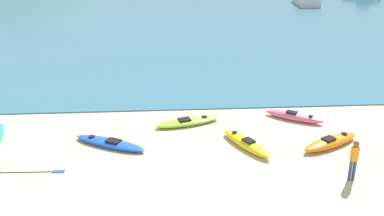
{
  "coord_description": "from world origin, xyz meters",
  "views": [
    {
      "loc": [
        -0.36,
        -12.59,
        8.63
      ],
      "look_at": [
        0.88,
        6.57,
        0.5
      ],
      "focal_mm": 42.0,
      "sensor_mm": 36.0,
      "label": 1
    }
  ],
  "objects_px": {
    "kayak_on_sand_2": "(246,143)",
    "kayak_on_sand_3": "(294,116)",
    "kayak_on_sand_4": "(110,143)",
    "moored_boat_0": "(306,0)",
    "kayak_on_sand_5": "(188,122)",
    "person_near_foreground": "(354,158)",
    "kayak_on_sand_0": "(331,142)",
    "loose_paddle": "(27,172)"
  },
  "relations": [
    {
      "from": "kayak_on_sand_2",
      "to": "kayak_on_sand_3",
      "type": "bearing_deg",
      "value": 43.23
    },
    {
      "from": "kayak_on_sand_2",
      "to": "person_near_foreground",
      "type": "distance_m",
      "value": 4.33
    },
    {
      "from": "kayak_on_sand_0",
      "to": "moored_boat_0",
      "type": "bearing_deg",
      "value": 74.77
    },
    {
      "from": "kayak_on_sand_3",
      "to": "kayak_on_sand_5",
      "type": "xyz_separation_m",
      "value": [
        -4.97,
        -0.19,
        -0.04
      ]
    },
    {
      "from": "kayak_on_sand_4",
      "to": "kayak_on_sand_3",
      "type": "bearing_deg",
      "value": 14.04
    },
    {
      "from": "kayak_on_sand_2",
      "to": "moored_boat_0",
      "type": "distance_m",
      "value": 34.25
    },
    {
      "from": "kayak_on_sand_2",
      "to": "kayak_on_sand_3",
      "type": "relative_size",
      "value": 1.08
    },
    {
      "from": "kayak_on_sand_0",
      "to": "loose_paddle",
      "type": "relative_size",
      "value": 1.03
    },
    {
      "from": "kayak_on_sand_3",
      "to": "loose_paddle",
      "type": "relative_size",
      "value": 0.94
    },
    {
      "from": "kayak_on_sand_5",
      "to": "moored_boat_0",
      "type": "xyz_separation_m",
      "value": [
        14.48,
        29.65,
        0.38
      ]
    },
    {
      "from": "kayak_on_sand_5",
      "to": "kayak_on_sand_0",
      "type": "bearing_deg",
      "value": -23.33
    },
    {
      "from": "kayak_on_sand_4",
      "to": "kayak_on_sand_5",
      "type": "distance_m",
      "value": 3.78
    },
    {
      "from": "kayak_on_sand_0",
      "to": "loose_paddle",
      "type": "xyz_separation_m",
      "value": [
        -11.89,
        -1.32,
        -0.17
      ]
    },
    {
      "from": "kayak_on_sand_2",
      "to": "person_near_foreground",
      "type": "xyz_separation_m",
      "value": [
        3.29,
        -2.72,
        0.72
      ]
    },
    {
      "from": "kayak_on_sand_2",
      "to": "kayak_on_sand_5",
      "type": "distance_m",
      "value": 3.27
    },
    {
      "from": "kayak_on_sand_4",
      "to": "kayak_on_sand_2",
      "type": "bearing_deg",
      "value": -4.8
    },
    {
      "from": "kayak_on_sand_3",
      "to": "kayak_on_sand_5",
      "type": "height_order",
      "value": "kayak_on_sand_3"
    },
    {
      "from": "loose_paddle",
      "to": "kayak_on_sand_0",
      "type": "bearing_deg",
      "value": 6.35
    },
    {
      "from": "kayak_on_sand_2",
      "to": "kayak_on_sand_5",
      "type": "height_order",
      "value": "kayak_on_sand_2"
    },
    {
      "from": "kayak_on_sand_2",
      "to": "kayak_on_sand_3",
      "type": "distance_m",
      "value": 3.69
    },
    {
      "from": "kayak_on_sand_0",
      "to": "kayak_on_sand_3",
      "type": "distance_m",
      "value": 2.77
    },
    {
      "from": "loose_paddle",
      "to": "person_near_foreground",
      "type": "bearing_deg",
      "value": -6.16
    },
    {
      "from": "kayak_on_sand_4",
      "to": "person_near_foreground",
      "type": "distance_m",
      "value": 9.44
    },
    {
      "from": "kayak_on_sand_0",
      "to": "kayak_on_sand_3",
      "type": "relative_size",
      "value": 1.09
    },
    {
      "from": "kayak_on_sand_2",
      "to": "kayak_on_sand_3",
      "type": "height_order",
      "value": "kayak_on_sand_2"
    },
    {
      "from": "moored_boat_0",
      "to": "loose_paddle",
      "type": "bearing_deg",
      "value": -121.67
    },
    {
      "from": "kayak_on_sand_4",
      "to": "moored_boat_0",
      "type": "bearing_deg",
      "value": 60.59
    },
    {
      "from": "moored_boat_0",
      "to": "loose_paddle",
      "type": "height_order",
      "value": "moored_boat_0"
    },
    {
      "from": "kayak_on_sand_2",
      "to": "loose_paddle",
      "type": "bearing_deg",
      "value": -170.21
    },
    {
      "from": "kayak_on_sand_5",
      "to": "moored_boat_0",
      "type": "relative_size",
      "value": 0.7
    },
    {
      "from": "kayak_on_sand_2",
      "to": "person_near_foreground",
      "type": "height_order",
      "value": "person_near_foreground"
    },
    {
      "from": "kayak_on_sand_4",
      "to": "loose_paddle",
      "type": "xyz_separation_m",
      "value": [
        -2.87,
        -1.92,
        -0.11
      ]
    },
    {
      "from": "moored_boat_0",
      "to": "kayak_on_sand_4",
      "type": "bearing_deg",
      "value": -119.41
    },
    {
      "from": "person_near_foreground",
      "to": "kayak_on_sand_0",
      "type": "bearing_deg",
      "value": 86.22
    },
    {
      "from": "kayak_on_sand_2",
      "to": "moored_boat_0",
      "type": "relative_size",
      "value": 0.65
    },
    {
      "from": "kayak_on_sand_3",
      "to": "moored_boat_0",
      "type": "bearing_deg",
      "value": 72.1
    },
    {
      "from": "kayak_on_sand_5",
      "to": "moored_boat_0",
      "type": "height_order",
      "value": "moored_boat_0"
    },
    {
      "from": "kayak_on_sand_5",
      "to": "kayak_on_sand_3",
      "type": "bearing_deg",
      "value": 2.14
    },
    {
      "from": "kayak_on_sand_2",
      "to": "kayak_on_sand_4",
      "type": "bearing_deg",
      "value": 175.2
    },
    {
      "from": "kayak_on_sand_2",
      "to": "person_near_foreground",
      "type": "bearing_deg",
      "value": -39.54
    },
    {
      "from": "kayak_on_sand_3",
      "to": "moored_boat_0",
      "type": "xyz_separation_m",
      "value": [
        9.52,
        29.46,
        0.34
      ]
    },
    {
      "from": "person_near_foreground",
      "to": "moored_boat_0",
      "type": "distance_m",
      "value": 35.84
    }
  ]
}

